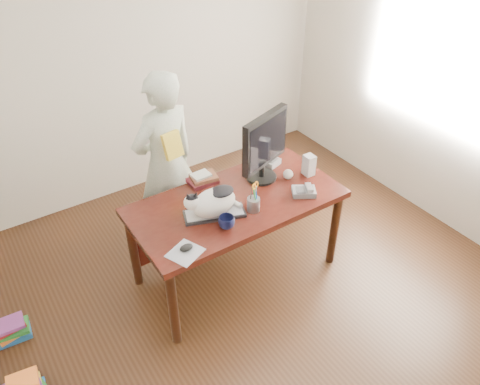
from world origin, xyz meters
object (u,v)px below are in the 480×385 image
object	(u,v)px
keyboard	(215,214)
baseball	(288,174)
desk	(231,210)
pen_cup	(254,203)
cat	(212,201)
mouse	(186,248)
calculator	(268,161)
person	(166,163)
monitor	(265,144)
speaker	(309,165)
book_pile_b	(11,330)
phone	(304,191)
book_stack	(203,179)
coffee_mug	(227,222)

from	to	relation	value
keyboard	baseball	bearing A→B (deg)	26.04
desk	pen_cup	size ratio (longest dim) A/B	6.70
cat	mouse	world-z (taller)	cat
calculator	person	distance (m)	0.85
desk	cat	xyz separation A→B (m)	(-0.24, -0.14, 0.27)
monitor	speaker	xyz separation A→B (m)	(0.34, -0.15, -0.23)
person	cat	bearing A→B (deg)	79.53
book_pile_b	pen_cup	bearing A→B (deg)	-16.49
phone	person	distance (m)	1.16
monitor	book_pile_b	world-z (taller)	monitor
baseball	speaker	bearing A→B (deg)	-13.40
desk	calculator	xyz separation A→B (m)	(0.50, 0.20, 0.17)
mouse	calculator	distance (m)	1.21
pen_cup	baseball	world-z (taller)	pen_cup
phone	speaker	distance (m)	0.29
book_stack	person	distance (m)	0.38
cat	phone	world-z (taller)	cat
monitor	phone	bearing A→B (deg)	-87.16
speaker	book_stack	xyz separation A→B (m)	(-0.77, 0.37, -0.05)
coffee_mug	monitor	bearing A→B (deg)	31.43
mouse	calculator	size ratio (longest dim) A/B	0.52
monitor	coffee_mug	bearing A→B (deg)	-167.58
speaker	book_pile_b	size ratio (longest dim) A/B	0.67
phone	book_pile_b	bearing A→B (deg)	-162.46
speaker	calculator	distance (m)	0.36
cat	mouse	distance (m)	0.41
cat	phone	size ratio (longest dim) A/B	1.97
speaker	person	bearing A→B (deg)	143.94
speaker	pen_cup	bearing A→B (deg)	-165.63
pen_cup	cat	bearing A→B (deg)	158.71
speaker	calculator	world-z (taller)	speaker
desk	calculator	bearing A→B (deg)	21.85
baseball	person	xyz separation A→B (m)	(-0.74, 0.68, 0.00)
cat	person	size ratio (longest dim) A/B	0.27
keyboard	monitor	size ratio (longest dim) A/B	0.83
desk	baseball	size ratio (longest dim) A/B	19.82
book_stack	speaker	bearing A→B (deg)	-20.99
person	speaker	bearing A→B (deg)	131.46
phone	cat	bearing A→B (deg)	-160.53
desk	book_stack	world-z (taller)	book_stack
coffee_mug	baseball	xyz separation A→B (m)	(0.73, 0.24, -0.01)
monitor	mouse	distance (m)	1.04
baseball	calculator	world-z (taller)	baseball
monitor	book_pile_b	xyz separation A→B (m)	(-2.06, 0.23, -1.00)
keyboard	person	distance (m)	0.75
monitor	coffee_mug	size ratio (longest dim) A/B	4.88
pen_cup	calculator	world-z (taller)	pen_cup
cat	book_pile_b	size ratio (longest dim) A/B	1.65
coffee_mug	keyboard	bearing A→B (deg)	90.08
pen_cup	book_pile_b	world-z (taller)	pen_cup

